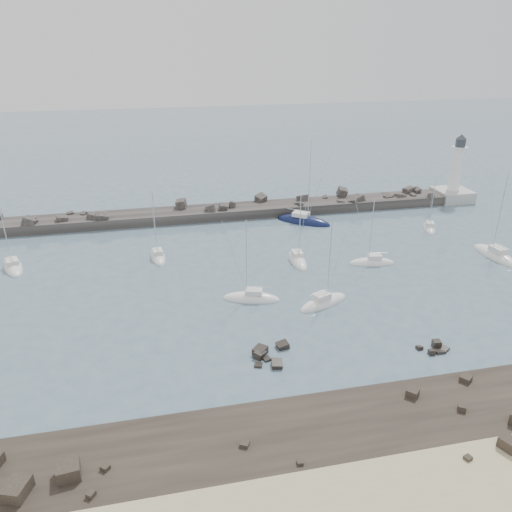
{
  "coord_description": "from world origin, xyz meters",
  "views": [
    {
      "loc": [
        -15.3,
        -52.88,
        32.33
      ],
      "look_at": [
        -1.27,
        12.0,
        2.78
      ],
      "focal_mm": 35.0,
      "sensor_mm": 36.0,
      "label": 1
    }
  ],
  "objects": [
    {
      "name": "sailboat_7",
      "position": [
        16.88,
        11.44,
        0.14
      ],
      "size": [
        7.26,
        3.31,
        11.25
      ],
      "color": "white",
      "rests_on": "ground"
    },
    {
      "name": "sailboat_10",
      "position": [
        33.3,
        23.2,
        0.14
      ],
      "size": [
        4.23,
        6.73,
        10.38
      ],
      "color": "white",
      "rests_on": "ground"
    },
    {
      "name": "sailboat_5",
      "position": [
        5.41,
        1.13,
        0.14
      ],
      "size": [
        7.98,
        5.17,
        12.25
      ],
      "color": "white",
      "rests_on": "ground"
    },
    {
      "name": "rock_shelf",
      "position": [
        0.07,
        -21.98,
        0.02
      ],
      "size": [
        140.0,
        12.02,
        1.95
      ],
      "color": "black",
      "rests_on": "ground"
    },
    {
      "name": "rock_cluster_far",
      "position": [
        14.43,
        -11.46,
        0.08
      ],
      "size": [
        3.71,
        2.21,
        1.27
      ],
      "color": "black",
      "rests_on": "ground"
    },
    {
      "name": "sailboat_1",
      "position": [
        -36.88,
        21.67,
        0.13
      ],
      "size": [
        5.1,
        8.54,
        12.88
      ],
      "color": "white",
      "rests_on": "ground"
    },
    {
      "name": "sailboat_2",
      "position": [
        -15.27,
        20.85,
        0.13
      ],
      "size": [
        2.87,
        7.29,
        11.35
      ],
      "color": "white",
      "rests_on": "ground"
    },
    {
      "name": "sailboat_3",
      "position": [
        -3.57,
        4.27,
        0.14
      ],
      "size": [
        8.0,
        4.53,
        12.22
      ],
      "color": "white",
      "rests_on": "ground"
    },
    {
      "name": "breakwater",
      "position": [
        -7.51,
        38.0,
        0.31
      ],
      "size": [
        115.0,
        7.34,
        5.31
      ],
      "color": "#302D2B",
      "rests_on": "ground"
    },
    {
      "name": "rock_cluster_near",
      "position": [
        -4.39,
        -8.8,
        0.16
      ],
      "size": [
        4.72,
        4.74,
        1.37
      ],
      "color": "black",
      "rests_on": "ground"
    },
    {
      "name": "sailboat_8",
      "position": [
        37.15,
        9.81,
        0.15
      ],
      "size": [
        3.74,
        9.42,
        14.61
      ],
      "color": "white",
      "rests_on": "ground"
    },
    {
      "name": "ground",
      "position": [
        0.0,
        0.0,
        0.0
      ],
      "size": [
        400.0,
        400.0,
        0.0
      ],
      "primitive_type": "plane",
      "color": "#4A6474",
      "rests_on": "ground"
    },
    {
      "name": "sailboat_6",
      "position": [
        12.06,
        31.51,
        0.15
      ],
      "size": [
        10.32,
        8.99,
        16.55
      ],
      "color": "#0D1539",
      "rests_on": "ground"
    },
    {
      "name": "lighthouse",
      "position": [
        47.0,
        38.0,
        3.09
      ],
      "size": [
        7.0,
        7.0,
        14.6
      ],
      "color": "#AAAAA5",
      "rests_on": "ground"
    },
    {
      "name": "sailboat_4",
      "position": [
        5.94,
        14.78,
        0.14
      ],
      "size": [
        2.57,
        7.51,
        11.87
      ],
      "color": "white",
      "rests_on": "ground"
    }
  ]
}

